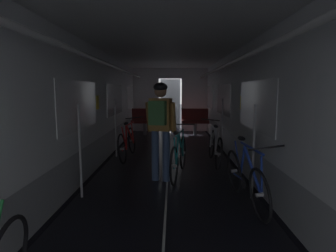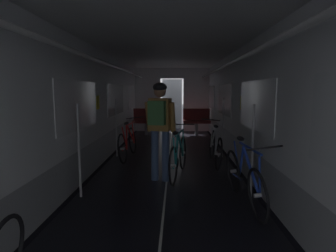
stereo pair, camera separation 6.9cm
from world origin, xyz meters
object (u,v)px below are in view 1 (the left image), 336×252
bicycle_blue (246,178)px  bicycle_teal_in_aisle (179,156)px  bench_seat_far_right (195,119)px  bicycle_silver (215,147)px  person_cyclist_aisle (160,121)px  bicycle_red (127,142)px  bench_seat_far_left (145,119)px

bicycle_blue → bicycle_teal_in_aisle: bicycle_blue is taller
bench_seat_far_right → bicycle_blue: bearing=-88.0°
bicycle_silver → person_cyclist_aisle: size_ratio=0.98×
bicycle_silver → bicycle_red: bearing=166.8°
bench_seat_far_left → bicycle_blue: 6.51m
bicycle_silver → bicycle_blue: 2.18m
bench_seat_far_right → bicycle_silver: size_ratio=0.58×
bench_seat_far_left → bicycle_blue: size_ratio=0.58×
bench_seat_far_left → person_cyclist_aisle: person_cyclist_aisle is taller
person_cyclist_aisle → bench_seat_far_left: bearing=98.6°
bench_seat_far_left → bicycle_red: bearing=-91.1°
bicycle_blue → person_cyclist_aisle: 1.73m
bicycle_red → bicycle_blue: size_ratio=1.00×
bench_seat_far_right → bicycle_teal_in_aisle: 4.97m
bicycle_red → bicycle_blue: bearing=-51.8°
bicycle_blue → bicycle_teal_in_aisle: size_ratio=1.01×
bench_seat_far_right → bicycle_blue: 6.20m
person_cyclist_aisle → bicycle_teal_in_aisle: person_cyclist_aisle is taller
person_cyclist_aisle → bicycle_blue: bearing=-39.0°
bench_seat_far_right → bicycle_blue: bench_seat_far_right is taller
bench_seat_far_right → person_cyclist_aisle: bearing=-101.1°
bench_seat_far_left → bicycle_silver: bench_seat_far_left is taller
bicycle_red → bench_seat_far_right: bearing=62.2°
bicycle_silver → person_cyclist_aisle: 1.78m
bicycle_red → person_cyclist_aisle: (0.85, -1.65, 0.69)m
bench_seat_far_left → bench_seat_far_right: same height
bicycle_blue → person_cyclist_aisle: bearing=141.0°
bench_seat_far_right → bicycle_red: size_ratio=0.58×
bench_seat_far_left → bench_seat_far_right: 1.80m
bench_seat_far_left → person_cyclist_aisle: 5.27m
person_cyclist_aisle → bicycle_teal_in_aisle: (0.33, 0.26, -0.69)m
bicycle_silver → bicycle_teal_in_aisle: (-0.80, -0.92, 0.00)m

